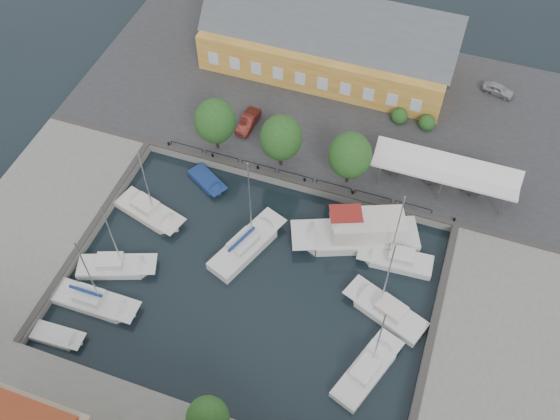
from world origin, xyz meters
name	(u,v)px	position (x,y,z in m)	size (l,w,h in m)	color
ground	(259,269)	(0.00, 0.00, 0.00)	(140.00, 140.00, 0.00)	black
north_quay	(330,103)	(0.00, 23.00, 0.50)	(56.00, 26.00, 1.00)	#2D2D30
west_quay	(39,219)	(-22.00, -2.00, 0.50)	(12.00, 24.00, 1.00)	slate
east_quay	(499,359)	(22.00, -2.00, 0.50)	(12.00, 24.00, 1.00)	slate
quay_edge_fittings	(276,223)	(0.02, 4.75, 1.06)	(56.00, 24.72, 0.40)	#383533
warehouse	(323,41)	(-2.60, 28.36, 4.43)	(28.56, 14.00, 9.55)	#B87E2C
tent_canopy	(446,168)	(14.00, 14.50, 3.68)	(14.00, 4.00, 2.83)	white
quay_trees	(281,138)	(-2.00, 12.00, 4.88)	(18.20, 4.20, 6.30)	black
car_silver	(498,89)	(17.56, 30.16, 1.60)	(1.43, 3.55, 1.21)	#A9ABB0
car_red	(248,121)	(-7.12, 16.07, 1.67)	(1.42, 4.06, 1.34)	#571813
center_sailboat	(246,247)	(-1.86, 1.67, 0.36)	(5.45, 8.90, 11.97)	silver
trawler	(360,233)	(7.92, 6.28, 1.02)	(12.43, 7.75, 5.00)	silver
east_boat_a	(397,261)	(11.87, 4.88, 0.26)	(7.14, 2.74, 10.11)	silver
east_boat_b	(387,312)	(12.22, -0.63, 0.26)	(7.97, 5.09, 10.58)	silver
east_boat_c	(366,372)	(11.89, -6.57, 0.26)	(4.80, 7.80, 9.79)	silver
west_boat_b	(149,212)	(-12.36, 2.40, 0.26)	(7.70, 4.40, 10.23)	silver
west_boat_c	(115,267)	(-12.42, -4.36, 0.26)	(7.57, 4.67, 10.03)	silver
west_boat_d	(95,302)	(-12.35, -8.21, 0.27)	(7.94, 2.49, 10.62)	silver
launch_sw	(58,337)	(-13.76, -12.15, 0.09)	(4.78, 1.98, 0.98)	silver
launch_nw	(207,181)	(-8.64, 8.06, 0.09)	(4.94, 3.95, 0.88)	navy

